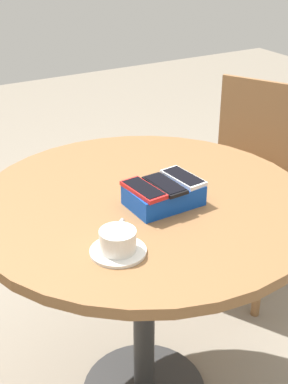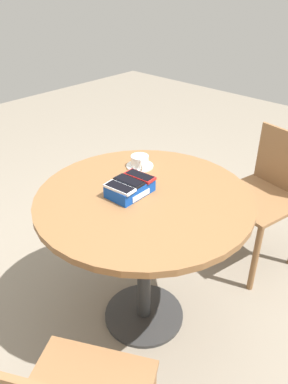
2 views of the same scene
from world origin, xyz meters
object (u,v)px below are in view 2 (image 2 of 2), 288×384
object	(u,v)px
phone_black	(129,181)
saucer	(140,166)
phone_box	(130,188)
coffee_cup	(140,161)
phone_red	(140,176)
chair_far_side	(265,196)
phone_white	(120,188)
round_table	(144,220)

from	to	relation	value
phone_black	saucer	distance (m)	0.27
phone_box	coffee_cup	bearing A→B (deg)	33.92
phone_red	chair_far_side	size ratio (longest dim) A/B	0.18
phone_white	saucer	xyz separation A→B (m)	(0.29, 0.16, -0.06)
phone_box	saucer	bearing A→B (deg)	34.12
phone_box	saucer	size ratio (longest dim) A/B	1.47
saucer	chair_far_side	xyz separation A→B (m)	(0.67, -0.40, -0.32)
phone_white	phone_black	size ratio (longest dim) A/B	1.01
chair_far_side	phone_black	bearing A→B (deg)	164.37
phone_black	chair_far_side	world-z (taller)	phone_black
round_table	phone_white	bearing A→B (deg)	152.02
coffee_cup	phone_red	bearing A→B (deg)	-136.53
coffee_cup	chair_far_side	distance (m)	0.86
round_table	phone_box	bearing A→B (deg)	116.90
round_table	coffee_cup	size ratio (longest dim) A/B	9.02
phone_black	phone_red	size ratio (longest dim) A/B	0.96
phone_white	phone_red	distance (m)	0.13
round_table	phone_box	world-z (taller)	phone_box
phone_box	coffee_cup	size ratio (longest dim) A/B	1.86
saucer	coffee_cup	distance (m)	0.03
phone_white	phone_red	bearing A→B (deg)	3.37
phone_black	chair_far_side	distance (m)	1.00
round_table	chair_far_side	world-z (taller)	chair_far_side
phone_white	phone_red	world-z (taller)	same
phone_red	saucer	distance (m)	0.22
phone_red	saucer	size ratio (longest dim) A/B	1.08
phone_black	saucer	xyz separation A→B (m)	(0.22, 0.14, -0.06)
phone_box	coffee_cup	distance (m)	0.26
phone_red	coffee_cup	size ratio (longest dim) A/B	1.37
round_table	phone_black	bearing A→B (deg)	114.74
round_table	phone_black	world-z (taller)	phone_black
phone_white	chair_far_side	world-z (taller)	phone_white
round_table	saucer	xyz separation A→B (m)	(0.19, 0.21, 0.13)
phone_box	phone_black	world-z (taller)	phone_black
phone_black	chair_far_side	bearing A→B (deg)	-15.63
saucer	coffee_cup	size ratio (longest dim) A/B	1.27
phone_red	phone_black	bearing A→B (deg)	176.90
phone_red	chair_far_side	world-z (taller)	phone_red
phone_black	saucer	world-z (taller)	phone_black
phone_black	chair_far_side	size ratio (longest dim) A/B	0.17
phone_white	phone_red	xyz separation A→B (m)	(0.13, 0.01, 0.00)
round_table	phone_black	distance (m)	0.20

